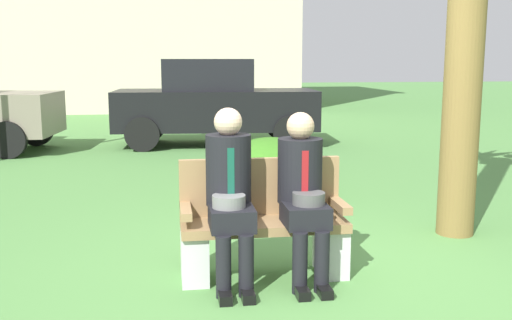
# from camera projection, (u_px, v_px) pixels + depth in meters

# --- Properties ---
(ground_plane) EXTENTS (80.00, 80.00, 0.00)m
(ground_plane) POSITION_uv_depth(u_px,v_px,m) (313.00, 279.00, 4.53)
(ground_plane) COLOR #4E8341
(park_bench) EXTENTS (1.26, 0.44, 0.90)m
(park_bench) POSITION_uv_depth(u_px,v_px,m) (263.00, 226.00, 4.57)
(park_bench) COLOR #99754C
(park_bench) RESTS_ON ground
(seated_man_left) EXTENTS (0.34, 0.72, 1.31)m
(seated_man_left) POSITION_uv_depth(u_px,v_px,m) (230.00, 188.00, 4.36)
(seated_man_left) COLOR black
(seated_man_left) RESTS_ON ground
(seated_man_right) EXTENTS (0.34, 0.72, 1.27)m
(seated_man_right) POSITION_uv_depth(u_px,v_px,m) (303.00, 188.00, 4.44)
(seated_man_right) COLOR black
(seated_man_right) RESTS_ON ground
(shrub_near_bench) EXTENTS (1.15, 1.05, 0.72)m
(shrub_near_bench) POSITION_uv_depth(u_px,v_px,m) (270.00, 166.00, 7.34)
(shrub_near_bench) COLOR #36721E
(shrub_near_bench) RESTS_ON ground
(parked_car_far) EXTENTS (4.00, 1.94, 1.68)m
(parked_car_far) POSITION_uv_depth(u_px,v_px,m) (214.00, 103.00, 11.63)
(parked_car_far) COLOR black
(parked_car_far) RESTS_ON ground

